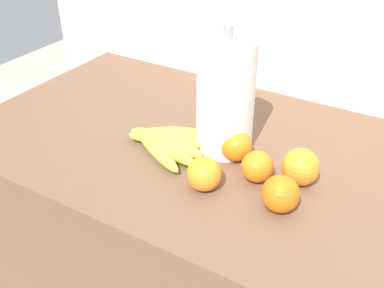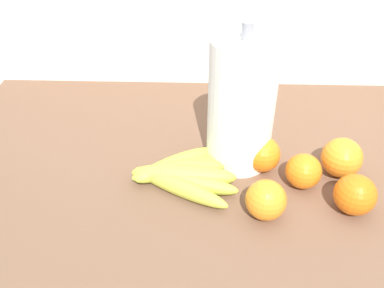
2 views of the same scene
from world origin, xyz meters
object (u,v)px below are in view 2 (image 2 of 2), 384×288
at_px(banana_bunch, 181,174).
at_px(orange_center, 262,154).
at_px(orange_right, 342,158).
at_px(paper_towel_roll, 241,105).
at_px(orange_back_right, 304,171).
at_px(orange_far_right, 266,200).
at_px(orange_front, 355,195).

height_order(banana_bunch, orange_center, orange_center).
relative_size(orange_right, paper_towel_roll, 0.27).
height_order(orange_back_right, orange_center, orange_center).
xyz_separation_m(orange_right, orange_far_right, (-0.16, -0.12, -0.00)).
bearing_deg(orange_back_right, orange_front, -40.03).
bearing_deg(orange_back_right, paper_towel_roll, 146.73).
bearing_deg(banana_bunch, orange_right, 6.58).
bearing_deg(orange_right, orange_center, 176.03).
bearing_deg(orange_right, orange_back_right, -155.24).
xyz_separation_m(banana_bunch, orange_back_right, (0.23, -0.00, 0.01)).
height_order(orange_front, paper_towel_roll, paper_towel_roll).
bearing_deg(orange_front, paper_towel_roll, 143.93).
bearing_deg(orange_center, paper_towel_roll, 146.50).
relative_size(orange_far_right, paper_towel_roll, 0.25).
bearing_deg(banana_bunch, orange_front, -12.02).
bearing_deg(orange_right, orange_front, -91.71).
height_order(orange_right, orange_back_right, orange_right).
bearing_deg(orange_back_right, banana_bunch, 179.76).
relative_size(orange_right, orange_front, 1.07).
distance_m(banana_bunch, orange_far_right, 0.17).
xyz_separation_m(orange_center, paper_towel_roll, (-0.04, 0.03, 0.09)).
relative_size(banana_bunch, paper_towel_roll, 0.73).
distance_m(orange_center, orange_front, 0.18).
bearing_deg(banana_bunch, paper_towel_roll, 34.34).
bearing_deg(orange_back_right, orange_center, 146.89).
relative_size(orange_back_right, orange_front, 0.92).
xyz_separation_m(orange_far_right, paper_towel_roll, (-0.04, 0.16, 0.09)).
xyz_separation_m(orange_back_right, orange_center, (-0.07, 0.05, 0.00)).
xyz_separation_m(orange_back_right, paper_towel_roll, (-0.12, 0.08, 0.09)).
relative_size(orange_far_right, orange_front, 0.97).
bearing_deg(paper_towel_roll, orange_far_right, -76.46).
bearing_deg(paper_towel_roll, orange_back_right, -33.27).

